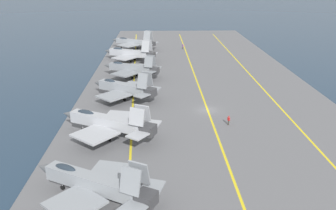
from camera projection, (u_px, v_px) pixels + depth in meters
ground_plane at (208, 112)px, 68.19m from camera, size 2000.00×2000.00×0.00m
carrier_deck at (208, 111)px, 68.12m from camera, size 198.92×52.24×0.40m
deck_stripe_foul_line at (282, 109)px, 68.45m from camera, size 179.03×0.38×0.01m
deck_stripe_centerline at (208, 110)px, 68.05m from camera, size 179.03×0.36×0.01m
deck_stripe_edge_line at (133, 111)px, 67.64m from camera, size 178.86×8.54×0.01m
parked_jet_second at (94, 183)px, 40.26m from camera, size 12.84×16.14×6.09m
parked_jet_third at (108, 122)px, 55.98m from camera, size 13.47×16.90×6.15m
parked_jet_fourth at (124, 88)px, 73.33m from camera, size 13.43×14.95×6.36m
parked_jet_fifth at (132, 68)px, 88.32m from camera, size 12.82×15.17×5.99m
parked_jet_sixth at (130, 53)px, 104.96m from camera, size 13.44×16.50×6.65m
parked_jet_seventh at (134, 42)px, 120.96m from camera, size 13.34×16.74×6.72m
crew_red_vest at (229, 120)px, 61.14m from camera, size 0.46×0.43×1.70m
crew_purple_vest at (183, 46)px, 122.16m from camera, size 0.45×0.39×1.75m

